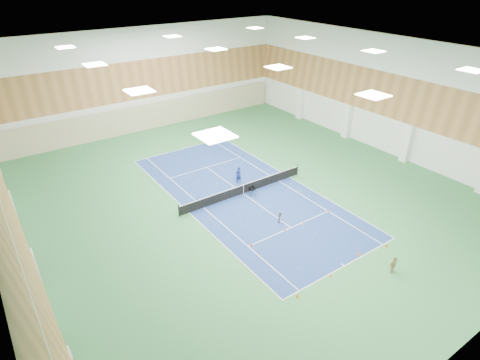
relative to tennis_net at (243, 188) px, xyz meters
name	(u,v)px	position (x,y,z in m)	size (l,w,h in m)	color
ground	(243,194)	(0.00, 0.00, -0.55)	(40.00, 40.00, 0.00)	#30713F
room_shell	(244,131)	(0.00, 0.00, 5.45)	(36.00, 40.00, 12.00)	white
wood_cladding	(244,107)	(0.00, 0.00, 7.45)	(36.00, 40.00, 8.00)	#B17641
ceiling_light_grid	(244,57)	(0.00, 0.00, 11.37)	(21.40, 25.40, 0.06)	white
court_surface	(243,194)	(0.00, 0.00, -0.55)	(10.97, 23.77, 0.01)	navy
tennis_balls_scatter	(243,193)	(0.00, 0.00, -0.50)	(10.57, 22.77, 0.07)	#C3EA27
tennis_net	(243,188)	(0.00, 0.00, 0.00)	(12.80, 0.10, 1.10)	black
back_curtain	(151,116)	(0.00, 19.75, 1.05)	(35.40, 0.16, 3.20)	#C6B793
door_left_a	(49,341)	(-17.92, -8.00, 0.55)	(0.08, 1.80, 2.20)	#593319
door_left_b	(21,258)	(-17.92, 0.00, 0.55)	(0.08, 1.80, 2.20)	#593319
coach	(238,175)	(0.79, 1.94, 0.30)	(0.62, 0.41, 1.70)	navy
child_court	(281,217)	(-0.21, -5.37, -0.06)	(0.48, 0.37, 0.99)	gray
child_apron	(393,265)	(2.14, -14.12, 0.10)	(0.76, 0.32, 1.30)	tan
ball_cart	(252,191)	(0.51, -0.60, -0.15)	(0.46, 0.46, 0.80)	black
cone_svc_a	(251,245)	(-3.87, -6.47, -0.44)	(0.19, 0.19, 0.21)	red
cone_svc_b	(285,229)	(-0.64, -6.38, -0.45)	(0.18, 0.18, 0.20)	#FC590D
cone_svc_c	(303,223)	(1.08, -6.59, -0.44)	(0.19, 0.19, 0.21)	orange
cone_svc_d	(328,210)	(4.10, -6.37, -0.44)	(0.19, 0.19, 0.21)	#FF5F0D
cone_base_a	(298,295)	(-4.55, -12.19, -0.42)	(0.23, 0.23, 0.25)	orange
cone_base_b	(331,275)	(-1.50, -12.09, -0.45)	(0.18, 0.18, 0.20)	orange
cone_base_c	(359,253)	(1.77, -11.65, -0.43)	(0.22, 0.22, 0.25)	orange
cone_base_d	(386,245)	(4.13, -12.16, -0.44)	(0.20, 0.20, 0.22)	#D93E0B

